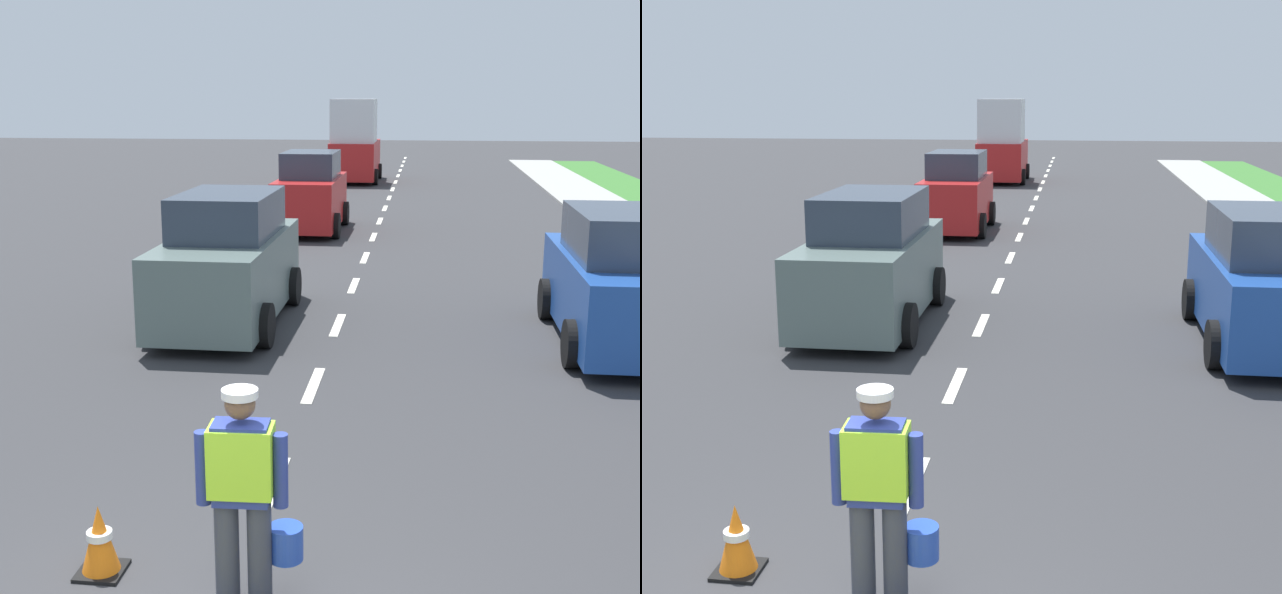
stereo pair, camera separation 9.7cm
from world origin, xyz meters
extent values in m
plane|color=#333335|center=(0.00, 21.00, 0.00)|extent=(96.00, 96.00, 0.00)
cube|color=silver|center=(0.00, 2.70, 0.01)|extent=(0.14, 1.40, 0.01)
cube|color=silver|center=(0.00, 5.70, 0.01)|extent=(0.14, 1.40, 0.01)
cube|color=silver|center=(0.00, 8.70, 0.01)|extent=(0.14, 1.40, 0.01)
cube|color=silver|center=(0.00, 11.70, 0.01)|extent=(0.14, 1.40, 0.01)
cube|color=silver|center=(0.00, 14.70, 0.01)|extent=(0.14, 1.40, 0.01)
cube|color=silver|center=(0.00, 17.70, 0.01)|extent=(0.14, 1.40, 0.01)
cube|color=silver|center=(0.00, 20.70, 0.01)|extent=(0.14, 1.40, 0.01)
cube|color=silver|center=(0.00, 23.70, 0.01)|extent=(0.14, 1.40, 0.01)
cube|color=silver|center=(0.00, 26.70, 0.01)|extent=(0.14, 1.40, 0.01)
cube|color=silver|center=(0.00, 29.70, 0.01)|extent=(0.14, 1.40, 0.01)
cube|color=silver|center=(0.00, 32.70, 0.01)|extent=(0.14, 1.40, 0.01)
cube|color=silver|center=(0.00, 35.70, 0.01)|extent=(0.14, 1.40, 0.01)
cube|color=silver|center=(0.00, 38.70, 0.01)|extent=(0.14, 1.40, 0.01)
cube|color=silver|center=(0.00, 41.70, 0.01)|extent=(0.14, 1.40, 0.01)
cube|color=silver|center=(0.00, 44.70, 0.01)|extent=(0.14, 1.40, 0.01)
cube|color=silver|center=(0.00, 47.70, 0.01)|extent=(0.14, 1.40, 0.01)
cylinder|color=#383D4C|center=(0.02, 0.81, 0.41)|extent=(0.18, 0.18, 0.82)
cylinder|color=#383D4C|center=(0.26, 0.82, 0.41)|extent=(0.18, 0.18, 0.82)
cube|color=navy|center=(0.14, 0.82, 1.12)|extent=(0.41, 0.26, 0.60)
cube|color=#A5EA33|center=(0.14, 0.82, 1.14)|extent=(0.47, 0.30, 0.51)
cylinder|color=navy|center=(-0.14, 0.80, 1.07)|extent=(0.11, 0.11, 0.55)
cylinder|color=navy|center=(0.42, 0.83, 1.07)|extent=(0.11, 0.11, 0.55)
sphere|color=brown|center=(0.14, 0.82, 1.56)|extent=(0.22, 0.22, 0.22)
cylinder|color=silver|center=(0.14, 0.82, 1.64)|extent=(0.26, 0.26, 0.06)
cylinder|color=#2347B7|center=(0.43, 0.93, 0.45)|extent=(0.26, 0.26, 0.26)
cube|color=black|center=(-1.07, 1.08, 0.01)|extent=(0.36, 0.36, 0.03)
cone|color=orange|center=(-1.07, 1.08, 0.30)|extent=(0.30, 0.30, 0.54)
cylinder|color=white|center=(-1.07, 1.08, 0.33)|extent=(0.20, 0.20, 0.06)
cube|color=red|center=(-1.78, 32.81, 0.96)|extent=(1.90, 4.60, 1.56)
cube|color=#2D3847|center=(-1.78, 33.62, 2.09)|extent=(1.67, 1.61, 0.70)
cube|color=silver|center=(-1.78, 32.01, 2.64)|extent=(1.80, 2.53, 1.80)
cylinder|color=black|center=(-0.81, 31.39, 0.34)|extent=(0.22, 0.68, 0.68)
cylinder|color=black|center=(-2.75, 31.39, 0.34)|extent=(0.22, 0.68, 0.68)
cylinder|color=black|center=(-0.81, 34.24, 0.34)|extent=(0.22, 0.68, 0.68)
cylinder|color=black|center=(-2.75, 34.24, 0.34)|extent=(0.22, 0.68, 0.68)
cube|color=#1E4799|center=(4.30, 8.24, 0.76)|extent=(1.70, 4.34, 1.16)
cube|color=#2D3847|center=(4.30, 8.13, 1.69)|extent=(1.49, 2.39, 0.70)
cylinder|color=black|center=(3.44, 9.58, 0.34)|extent=(0.22, 0.68, 0.68)
cylinder|color=black|center=(3.44, 6.89, 0.34)|extent=(0.22, 0.68, 0.68)
cube|color=red|center=(-1.81, 18.60, 0.83)|extent=(1.62, 4.01, 1.30)
cube|color=#2D3847|center=(-1.81, 18.70, 1.83)|extent=(1.42, 2.21, 0.70)
cylinder|color=black|center=(-0.98, 17.36, 0.34)|extent=(0.22, 0.68, 0.68)
cylinder|color=black|center=(-2.63, 17.36, 0.34)|extent=(0.22, 0.68, 0.68)
cylinder|color=black|center=(-0.98, 19.84, 0.34)|extent=(0.22, 0.68, 0.68)
cylinder|color=black|center=(-2.63, 19.84, 0.34)|extent=(0.22, 0.68, 0.68)
cube|color=slate|center=(-1.81, 8.67, 0.81)|extent=(1.68, 4.36, 1.26)
cube|color=#2D3847|center=(-1.81, 8.78, 1.79)|extent=(1.47, 2.40, 0.70)
cylinder|color=black|center=(-0.95, 7.31, 0.34)|extent=(0.22, 0.68, 0.68)
cylinder|color=black|center=(-2.67, 7.31, 0.34)|extent=(0.22, 0.68, 0.68)
cylinder|color=black|center=(-0.95, 10.02, 0.34)|extent=(0.22, 0.68, 0.68)
cylinder|color=black|center=(-2.67, 10.02, 0.34)|extent=(0.22, 0.68, 0.68)
camera|label=1|loc=(1.40, -4.68, 3.66)|focal=47.81mm
camera|label=2|loc=(1.49, -4.67, 3.66)|focal=47.81mm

